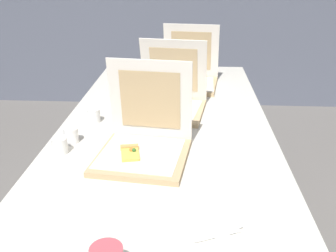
# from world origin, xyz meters

# --- Properties ---
(table) EXTENTS (0.96, 2.12, 0.74)m
(table) POSITION_xyz_m (0.00, 0.58, 0.70)
(table) COLOR silver
(table) RESTS_ON ground
(pizza_box_front) EXTENTS (0.38, 0.38, 0.36)m
(pizza_box_front) POSITION_xyz_m (-0.07, 0.27, 0.80)
(pizza_box_front) COLOR tan
(pizza_box_front) RESTS_ON table
(pizza_box_middle) EXTENTS (0.38, 0.38, 0.35)m
(pizza_box_middle) POSITION_xyz_m (0.01, 0.76, 0.80)
(pizza_box_middle) COLOR tan
(pizza_box_middle) RESTS_ON table
(pizza_box_back) EXTENTS (0.37, 0.38, 0.35)m
(pizza_box_back) POSITION_xyz_m (0.10, 1.19, 0.80)
(pizza_box_back) COLOR tan
(pizza_box_back) RESTS_ON table
(cup_white_far) EXTENTS (0.06, 0.06, 0.06)m
(cup_white_far) POSITION_xyz_m (-0.22, 0.95, 0.78)
(cup_white_far) COLOR white
(cup_white_far) RESTS_ON table
(cup_white_near_left) EXTENTS (0.06, 0.06, 0.06)m
(cup_white_near_left) POSITION_xyz_m (-0.40, 0.27, 0.78)
(cup_white_near_left) COLOR white
(cup_white_near_left) RESTS_ON table
(cup_white_mid) EXTENTS (0.06, 0.06, 0.06)m
(cup_white_mid) POSITION_xyz_m (-0.34, 0.59, 0.78)
(cup_white_mid) COLOR white
(cup_white_mid) RESTS_ON table
(cup_white_near_center) EXTENTS (0.06, 0.06, 0.06)m
(cup_white_near_center) POSITION_xyz_m (-0.38, 0.37, 0.78)
(cup_white_near_center) COLOR white
(cup_white_near_center) RESTS_ON table
(napkin_pile) EXTENTS (0.19, 0.19, 0.01)m
(napkin_pile) POSITION_xyz_m (0.17, -0.14, 0.75)
(napkin_pile) COLOR white
(napkin_pile) RESTS_ON table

